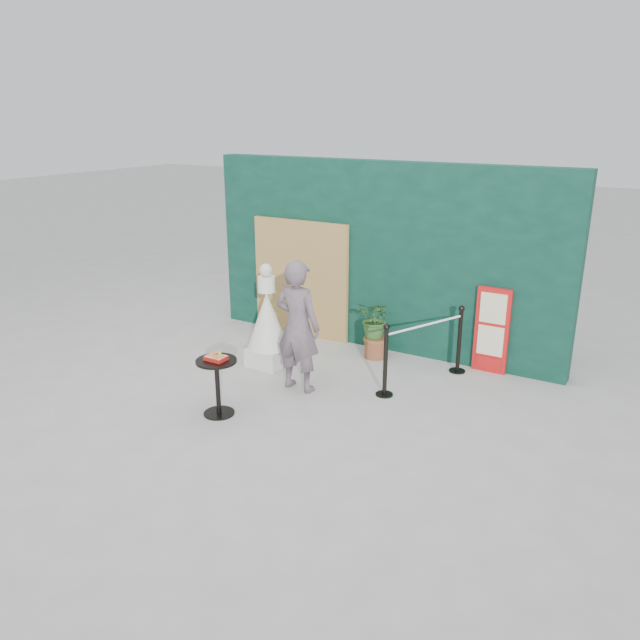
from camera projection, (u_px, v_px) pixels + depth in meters
The scene contains 10 objects.
ground at pixel (272, 421), 7.85m from camera, with size 60.00×60.00×0.00m, color #ADAAA5.
back_wall at pixel (382, 257), 9.95m from camera, with size 6.00×0.30×3.00m, color black.
bamboo_fence at pixel (301, 279), 10.61m from camera, with size 1.80×0.08×2.00m, color tan.
woman at pixel (298, 326), 8.49m from camera, with size 0.67×0.44×1.85m, color #685962.
menu_board at pixel (492, 331), 9.15m from camera, with size 0.50×0.07×1.30m.
statue at pixel (267, 325), 9.40m from camera, with size 0.62×0.62×1.59m.
cafe_table at pixel (217, 378), 7.89m from camera, with size 0.52×0.52×0.75m.
food_basket at pixel (216, 357), 7.80m from camera, with size 0.26×0.19×0.11m.
planter at pixel (376, 324), 9.73m from camera, with size 0.56×0.49×0.95m.
stanchion_barrier at pixel (424, 351), 8.81m from camera, with size 0.84×1.54×1.03m.
Camera 1 is at (4.07, -5.77, 3.70)m, focal length 35.00 mm.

